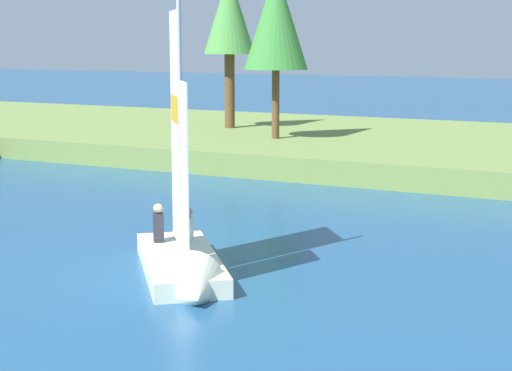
# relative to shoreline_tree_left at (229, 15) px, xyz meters

# --- Properties ---
(shore_bank) EXTENTS (80.00, 14.82, 0.80)m
(shore_bank) POSITION_rel_shoreline_tree_left_xyz_m (8.55, 0.17, -5.11)
(shore_bank) COLOR olive
(shore_bank) RESTS_ON ground
(shoreline_tree_left) EXTENTS (2.16, 2.16, 6.52)m
(shoreline_tree_left) POSITION_rel_shoreline_tree_left_xyz_m (0.00, 0.00, 0.00)
(shoreline_tree_left) COLOR brown
(shoreline_tree_left) RESTS_ON shore_bank
(shoreline_tree_midleft) EXTENTS (2.39, 2.39, 6.34)m
(shoreline_tree_midleft) POSITION_rel_shoreline_tree_left_xyz_m (3.45, -2.68, -0.27)
(shoreline_tree_midleft) COLOR brown
(shoreline_tree_midleft) RESTS_ON shore_bank
(sailboat) EXTENTS (3.76, 4.19, 6.13)m
(sailboat) POSITION_rel_shoreline_tree_left_xyz_m (9.08, -18.26, -5.10)
(sailboat) COLOR silver
(sailboat) RESTS_ON ground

